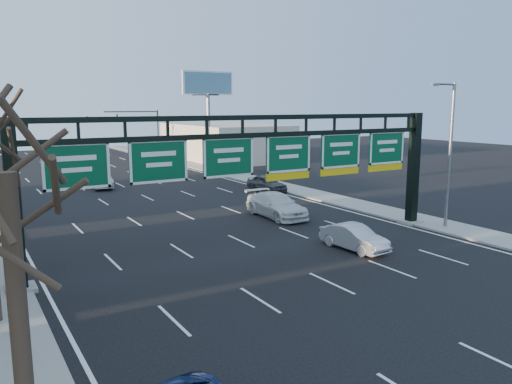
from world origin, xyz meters
TOP-DOWN VIEW (x-y plane):
  - ground at (0.00, 0.00)m, footprint 160.00×160.00m
  - sidewalk_right at (12.80, 20.00)m, footprint 3.00×120.00m
  - lane_markings at (0.00, 20.00)m, footprint 21.60×120.00m
  - sign_gantry at (0.16, 8.00)m, footprint 24.60×1.20m
  - building_right_distant at (20.00, 50.00)m, footprint 12.00×20.00m
  - tree_near at (-12.80, -4.00)m, footprint 3.60×3.60m
  - streetlight_near at (12.47, 6.00)m, footprint 2.15×0.22m
  - streetlight_far at (12.47, 40.00)m, footprint 2.15×0.22m
  - billboard_right at (15.00, 44.98)m, footprint 7.00×0.50m
  - traffic_signal_mast at (5.69, 55.00)m, footprint 10.16×0.54m
  - car_silver_sedan at (4.38, 5.39)m, footprint 1.69×4.15m
  - car_white_wagon at (5.25, 14.26)m, footprint 2.37×5.68m
  - car_grey_far at (10.37, 23.53)m, footprint 2.24×4.44m
  - car_silver_distant at (-2.04, 33.16)m, footprint 2.04×4.83m

SIDE VIEW (x-z plane):
  - ground at x=0.00m, z-range 0.00..0.00m
  - lane_markings at x=0.00m, z-range 0.00..0.01m
  - sidewalk_right at x=12.80m, z-range 0.00..0.12m
  - car_silver_sedan at x=4.38m, z-range 0.00..1.34m
  - car_grey_far at x=10.37m, z-range 0.00..1.45m
  - car_silver_distant at x=-2.04m, z-range 0.00..1.55m
  - car_white_wagon at x=5.25m, z-range 0.00..1.64m
  - building_right_distant at x=20.00m, z-range 0.00..5.00m
  - sign_gantry at x=0.16m, z-range 1.03..8.23m
  - streetlight_near at x=12.47m, z-range 0.58..9.58m
  - streetlight_far at x=12.47m, z-range 0.58..9.58m
  - traffic_signal_mast at x=5.69m, z-range 2.00..9.00m
  - tree_near at x=-12.80m, z-range 3.05..11.91m
  - billboard_right at x=15.00m, z-range 3.06..15.06m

